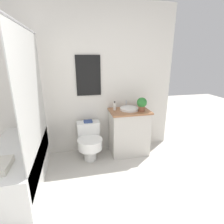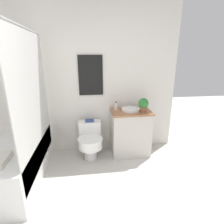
% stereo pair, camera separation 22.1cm
% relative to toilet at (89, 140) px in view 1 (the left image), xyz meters
% --- Properties ---
extents(wall_back, '(3.33, 0.07, 2.50)m').
position_rel_toilet_xyz_m(wall_back, '(-0.12, 0.31, 0.92)').
color(wall_back, silver).
rests_on(wall_back, ground_plane).
extents(shower_area, '(0.61, 1.46, 1.98)m').
position_rel_toilet_xyz_m(shower_area, '(-0.97, -0.45, -0.01)').
color(shower_area, white).
rests_on(shower_area, ground_plane).
extents(toilet, '(0.40, 0.55, 0.60)m').
position_rel_toilet_xyz_m(toilet, '(0.00, 0.00, 0.00)').
color(toilet, white).
rests_on(toilet, ground_plane).
extents(vanity, '(0.67, 0.47, 0.79)m').
position_rel_toilet_xyz_m(vanity, '(0.70, 0.04, 0.07)').
color(vanity, beige).
rests_on(vanity, ground_plane).
extents(sink, '(0.31, 0.35, 0.13)m').
position_rel_toilet_xyz_m(sink, '(0.70, 0.06, 0.48)').
color(sink, white).
rests_on(sink, vanity).
extents(soap_bottle, '(0.05, 0.05, 0.15)m').
position_rel_toilet_xyz_m(soap_bottle, '(0.45, 0.11, 0.52)').
color(soap_bottle, silver).
rests_on(soap_bottle, vanity).
extents(potted_plant, '(0.16, 0.16, 0.23)m').
position_rel_toilet_xyz_m(potted_plant, '(0.88, -0.04, 0.59)').
color(potted_plant, brown).
rests_on(potted_plant, vanity).
extents(book_on_tank, '(0.14, 0.12, 0.02)m').
position_rel_toilet_xyz_m(book_on_tank, '(-0.00, 0.14, 0.28)').
color(book_on_tank, '#33477F').
rests_on(book_on_tank, toilet).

